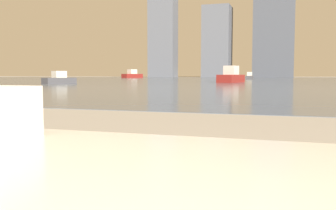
{
  "coord_description": "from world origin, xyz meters",
  "views": [
    {
      "loc": [
        0.7,
        -0.05,
        0.75
      ],
      "look_at": [
        -0.03,
        2.24,
        0.55
      ],
      "focal_mm": 40.0,
      "sensor_mm": 36.0,
      "label": 1
    }
  ],
  "objects": [
    {
      "name": "harbor_boat_4",
      "position": [
        -17.59,
        27.12,
        0.38
      ],
      "size": [
        1.95,
        2.97,
        1.05
      ],
      "color": "#4C4C51",
      "rests_on": "harbor_water"
    },
    {
      "name": "skyline_tower_1",
      "position": [
        -20.82,
        118.0,
        11.05
      ],
      "size": [
        8.45,
        8.54,
        22.11
      ],
      "color": "slate",
      "rests_on": "ground_plane"
    },
    {
      "name": "harbor_water",
      "position": [
        0.0,
        62.0,
        0.01
      ],
      "size": [
        180.0,
        110.0,
        0.01
      ],
      "color": "slate",
      "rests_on": "ground_plane"
    },
    {
      "name": "harbor_boat_0",
      "position": [
        -34.91,
        83.0,
        0.72
      ],
      "size": [
        3.78,
        5.7,
        2.03
      ],
      "color": "maroon",
      "rests_on": "harbor_water"
    },
    {
      "name": "skyline_tower_0",
      "position": [
        -38.86,
        118.0,
        17.28
      ],
      "size": [
        8.62,
        6.12,
        34.55
      ],
      "color": "slate",
      "rests_on": "ground_plane"
    },
    {
      "name": "harbor_boat_3",
      "position": [
        -4.47,
        35.89,
        0.57
      ],
      "size": [
        2.17,
        4.44,
        1.6
      ],
      "color": "maroon",
      "rests_on": "harbor_water"
    },
    {
      "name": "harbor_boat_1",
      "position": [
        -5.54,
        65.14,
        0.44
      ],
      "size": [
        1.2,
        3.26,
        1.21
      ],
      "color": "#4C4C51",
      "rests_on": "harbor_water"
    }
  ]
}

